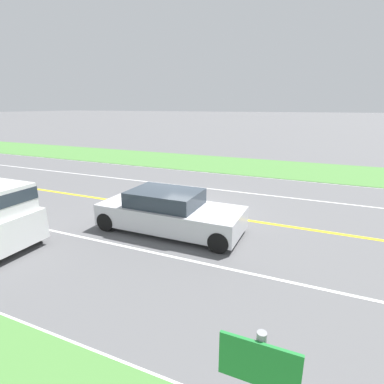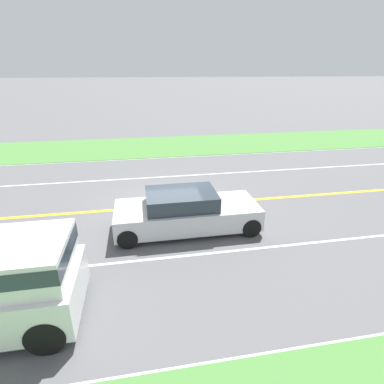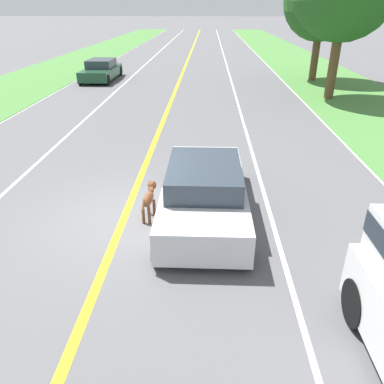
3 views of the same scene
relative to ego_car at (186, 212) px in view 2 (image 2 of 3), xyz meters
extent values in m
plane|color=#5B5B5E|center=(-1.89, -0.28, -0.64)|extent=(400.00, 400.00, 0.00)
cube|color=yellow|center=(-1.89, -0.28, -0.63)|extent=(0.18, 160.00, 0.01)
cube|color=white|center=(5.11, -0.28, -0.63)|extent=(0.14, 160.00, 0.01)
cube|color=white|center=(-8.89, -0.28, -0.63)|extent=(0.14, 160.00, 0.01)
cube|color=white|center=(1.61, -0.28, -0.63)|extent=(0.10, 160.00, 0.01)
cube|color=white|center=(-5.39, -0.28, -0.63)|extent=(0.10, 160.00, 0.01)
cube|color=#4C843D|center=(-11.89, -0.28, -0.62)|extent=(6.00, 160.00, 0.03)
cube|color=silver|center=(0.00, 0.04, -0.12)|extent=(1.88, 4.72, 0.70)
cube|color=#2D3842|center=(0.00, -0.15, 0.47)|extent=(1.62, 2.26, 0.49)
cylinder|color=black|center=(0.85, 2.00, -0.33)|extent=(0.22, 0.62, 0.62)
cylinder|color=black|center=(0.85, -1.92, -0.33)|extent=(0.22, 0.62, 0.62)
cylinder|color=black|center=(-0.85, 2.00, -0.33)|extent=(0.22, 0.62, 0.62)
cylinder|color=black|center=(-0.85, -1.92, -0.33)|extent=(0.22, 0.62, 0.62)
ellipsoid|color=brown|center=(-1.29, -0.27, -0.11)|extent=(0.28, 0.65, 0.28)
cylinder|color=brown|center=(-1.19, -0.06, -0.44)|extent=(0.07, 0.07, 0.39)
cylinder|color=brown|center=(-1.24, -0.50, -0.44)|extent=(0.07, 0.07, 0.39)
cylinder|color=brown|center=(-1.33, -0.04, -0.44)|extent=(0.07, 0.07, 0.39)
cylinder|color=brown|center=(-1.38, -0.48, -0.44)|extent=(0.07, 0.07, 0.39)
cylinder|color=brown|center=(-1.25, -0.01, 0.00)|extent=(0.15, 0.19, 0.17)
sphere|color=brown|center=(-1.24, 0.10, 0.06)|extent=(0.24, 0.24, 0.21)
ellipsoid|color=#331E14|center=(-1.22, 0.25, 0.05)|extent=(0.11, 0.11, 0.08)
cone|color=#55301C|center=(-1.18, 0.09, 0.14)|extent=(0.08, 0.08, 0.10)
cone|color=#55301C|center=(-1.30, 0.10, 0.14)|extent=(0.08, 0.08, 0.10)
cylinder|color=brown|center=(-1.34, -0.68, -0.07)|extent=(0.08, 0.24, 0.23)
cube|color=silver|center=(3.35, -3.93, 0.89)|extent=(1.79, 2.01, 0.77)
cube|color=#2D3842|center=(3.35, -3.93, 1.01)|extent=(1.81, 2.03, 0.34)
cylinder|color=black|center=(4.28, -3.35, -0.26)|extent=(0.22, 0.76, 0.76)
cylinder|color=black|center=(2.42, -3.35, -0.26)|extent=(0.22, 0.76, 0.76)
camera|label=1|loc=(8.19, 4.36, 3.36)|focal=28.00mm
camera|label=2|loc=(8.87, -1.37, 4.40)|focal=28.00mm
camera|label=3|loc=(0.05, -7.87, 3.87)|focal=35.00mm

